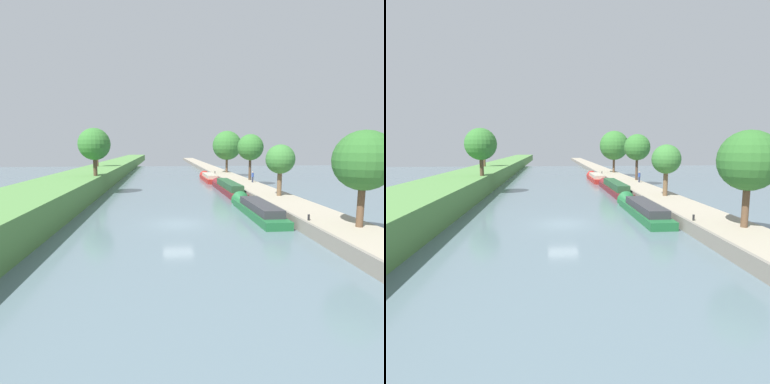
# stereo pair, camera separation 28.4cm
# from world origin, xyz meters

# --- Properties ---
(ground_plane) EXTENTS (160.00, 160.00, 0.00)m
(ground_plane) POSITION_xyz_m (0.00, 0.00, 0.00)
(ground_plane) COLOR slate
(left_grassy_bank) EXTENTS (7.36, 260.00, 2.54)m
(left_grassy_bank) POSITION_xyz_m (-12.95, 0.00, 1.27)
(left_grassy_bank) COLOR #518442
(left_grassy_bank) RESTS_ON ground_plane
(right_towpath) EXTENTS (4.33, 260.00, 0.93)m
(right_towpath) POSITION_xyz_m (11.44, 0.00, 0.47)
(right_towpath) COLOR #9E937F
(right_towpath) RESTS_ON ground_plane
(stone_quay) EXTENTS (0.25, 260.00, 0.98)m
(stone_quay) POSITION_xyz_m (9.15, 0.00, 0.49)
(stone_quay) COLOR gray
(stone_quay) RESTS_ON ground_plane
(narrowboat_green) EXTENTS (2.17, 12.61, 2.06)m
(narrowboat_green) POSITION_xyz_m (7.57, 3.33, 0.54)
(narrowboat_green) COLOR #1E6033
(narrowboat_green) RESTS_ON ground_plane
(narrowboat_maroon) EXTENTS (1.93, 16.11, 2.17)m
(narrowboat_maroon) POSITION_xyz_m (7.90, 18.33, 0.67)
(narrowboat_maroon) COLOR maroon
(narrowboat_maroon) RESTS_ON ground_plane
(narrowboat_red) EXTENTS (2.19, 12.47, 2.08)m
(narrowboat_red) POSITION_xyz_m (7.53, 34.13, 0.57)
(narrowboat_red) COLOR maroon
(narrowboat_red) RESTS_ON ground_plane
(tree_rightbank_near) EXTENTS (4.06, 4.06, 6.57)m
(tree_rightbank_near) POSITION_xyz_m (12.15, -5.88, 5.45)
(tree_rightbank_near) COLOR brown
(tree_rightbank_near) RESTS_ON right_towpath
(tree_rightbank_midnear) EXTENTS (3.23, 3.23, 5.71)m
(tree_rightbank_midnear) POSITION_xyz_m (11.77, 8.42, 4.97)
(tree_rightbank_midnear) COLOR brown
(tree_rightbank_midnear) RESTS_ON right_towpath
(tree_rightbank_midfar) EXTENTS (4.25, 4.25, 7.48)m
(tree_rightbank_midfar) POSITION_xyz_m (13.13, 25.56, 6.26)
(tree_rightbank_midfar) COLOR #4C3828
(tree_rightbank_midfar) RESTS_ON right_towpath
(tree_rightbank_far) EXTENTS (6.10, 6.10, 8.74)m
(tree_rightbank_far) POSITION_xyz_m (12.48, 41.41, 6.61)
(tree_rightbank_far) COLOR brown
(tree_rightbank_far) RESTS_ON right_towpath
(tree_leftbank_downstream) EXTENTS (4.20, 4.20, 6.28)m
(tree_leftbank_downstream) POSITION_xyz_m (-10.07, 17.40, 6.69)
(tree_leftbank_downstream) COLOR #4C3828
(tree_leftbank_downstream) RESTS_ON left_grassy_bank
(tree_leftbank_upstream) EXTENTS (3.27, 3.27, 6.31)m
(tree_leftbank_upstream) POSITION_xyz_m (-13.83, 38.30, 7.16)
(tree_leftbank_upstream) COLOR brown
(tree_leftbank_upstream) RESTS_ON left_grassy_bank
(person_walking) EXTENTS (0.34, 0.34, 1.66)m
(person_walking) POSITION_xyz_m (12.63, 22.10, 1.81)
(person_walking) COLOR #282D42
(person_walking) RESTS_ON right_towpath
(mooring_bollard_near) EXTENTS (0.16, 0.16, 0.45)m
(mooring_bollard_near) POSITION_xyz_m (9.57, -3.68, 1.16)
(mooring_bollard_near) COLOR black
(mooring_bollard_near) RESTS_ON right_towpath
(mooring_bollard_far) EXTENTS (0.16, 0.16, 0.45)m
(mooring_bollard_far) POSITION_xyz_m (9.57, 39.03, 1.16)
(mooring_bollard_far) COLOR black
(mooring_bollard_far) RESTS_ON right_towpath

